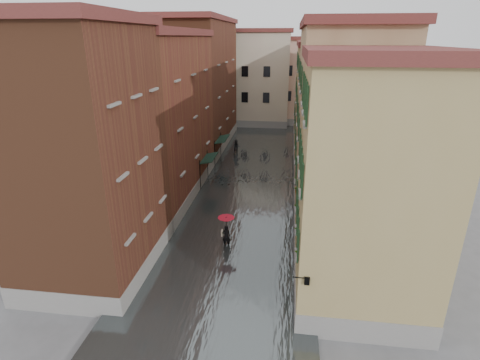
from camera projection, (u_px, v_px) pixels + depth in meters
The scene contains 16 objects.
ground at pixel (228, 256), 22.62m from camera, with size 120.00×120.00×0.00m, color #59595B.
floodwater at pixel (250, 179), 34.62m from camera, with size 10.00×60.00×0.20m, color #43494A.
building_left_near at pixel (86, 159), 19.30m from camera, with size 6.00×8.00×13.00m, color brown.
building_left_mid at pixel (158, 120), 29.57m from camera, with size 6.00×14.00×12.50m, color brown.
building_left_far at pixel (201, 87), 43.19m from camera, with size 6.00×16.00×14.00m, color brown.
building_right_near at pixel (364, 186), 17.85m from camera, with size 6.00×8.00×11.50m, color #9B8650.
building_right_mid at pixel (339, 122), 27.77m from camera, with size 6.00×14.00×13.00m, color tan.
building_right_far at pixel (323, 100), 41.92m from camera, with size 6.00×16.00×11.50m, color #9B8650.
building_end_cream at pixel (248, 79), 55.84m from camera, with size 12.00×9.00×13.00m, color beige.
building_end_pink at pixel (309, 82), 56.77m from camera, with size 10.00×9.00×12.00m, color #CFAC91.
awning_near at pixel (209, 159), 32.62m from camera, with size 1.09×3.05×2.80m.
awning_far at pixel (222, 140), 38.67m from camera, with size 1.09×3.41×2.80m.
wall_lantern at pixel (306, 280), 15.46m from camera, with size 0.71×0.22×0.35m.
window_planters at pixel (299, 204), 21.34m from camera, with size 0.59×10.35×0.84m.
pedestrian_main at pixel (226, 228), 23.16m from camera, with size 1.05×1.05×2.06m.
pedestrian_far at pixel (236, 148), 41.75m from camera, with size 0.83×0.65×1.71m, color black.
Camera 1 is at (3.30, -19.20, 12.41)m, focal length 28.00 mm.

